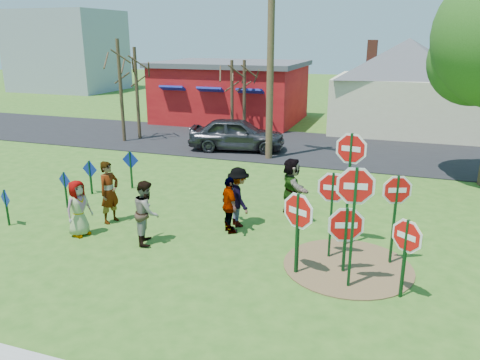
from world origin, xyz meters
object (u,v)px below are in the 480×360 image
Objects in this scene: utility_pole at (271,41)px; person_b at (109,192)px; suv at (237,134)px; stop_sign_a at (298,217)px; person_a at (78,208)px; stop_sign_b at (350,161)px; stop_sign_d at (396,198)px; stop_sign_c at (355,200)px.

person_b is at bearing -105.46° from utility_pole.
suv is (0.56, 10.14, -0.12)m from person_b.
stop_sign_a is 6.28m from person_b.
person_a is at bearing 179.95° from person_b.
stop_sign_b is 0.33× the size of utility_pole.
stop_sign_d reaches higher than stop_sign_a.
person_b is at bearing 158.00° from stop_sign_c.
stop_sign_b is 1.56m from stop_sign_d.
stop_sign_b is at bearing -60.61° from person_a.
stop_sign_c is (1.27, -0.24, 0.65)m from stop_sign_a.
stop_sign_d is at bearing -67.28° from person_a.
utility_pole is (-3.61, 10.42, 3.83)m from stop_sign_a.
utility_pole reaches higher than suv.
stop_sign_b is at bearing 129.23° from stop_sign_d.
stop_sign_d is 1.49× the size of person_a.
stop_sign_b is 9.99m from utility_pole.
stop_sign_a is 1.45m from stop_sign_c.
stop_sign_d is (0.86, 1.51, -0.35)m from stop_sign_c.
stop_sign_b is 1.09× the size of stop_sign_c.
utility_pole reaches higher than stop_sign_d.
stop_sign_b reaches higher than stop_sign_c.
stop_sign_d is (1.22, -0.73, -0.64)m from stop_sign_b.
person_b is (-7.03, -0.64, -1.43)m from stop_sign_b.
suv is (0.82, 11.29, 0.02)m from person_a.
person_a is at bearing -105.20° from utility_pole.
person_b is (-6.11, 1.36, -0.50)m from stop_sign_a.
stop_sign_b is 7.20m from person_b.
suv is 0.47× the size of utility_pole.
suv is (-5.56, 11.50, -0.62)m from stop_sign_a.
person_b is 0.41× the size of suv.
stop_sign_d is 8.29m from person_b.
utility_pole is (-4.88, 10.66, 3.19)m from stop_sign_c.
utility_pole is (2.51, 9.06, 4.33)m from person_b.
stop_sign_a is 0.22× the size of utility_pole.
stop_sign_c is at bearing -65.40° from utility_pole.
stop_sign_a is 2.39m from stop_sign_b.
stop_sign_b is at bearing 92.92° from stop_sign_a.
person_b is at bearing 166.22° from suv.
stop_sign_a is 1.34× the size of person_a.
person_b is 10.16m from suv.
utility_pole is at bearing -2.43° from person_b.
stop_sign_b is 1.70× the size of person_b.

